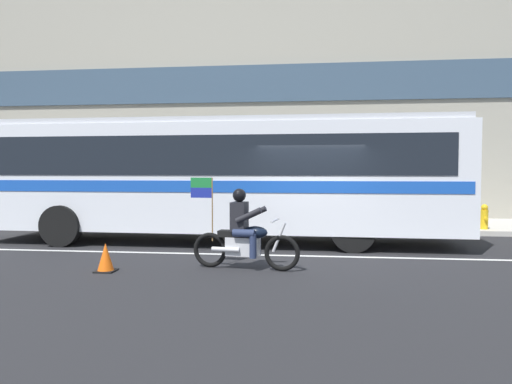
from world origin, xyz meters
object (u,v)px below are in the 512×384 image
(motorcycle_with_rider, at_px, (244,235))
(traffic_cone, at_px, (106,258))
(fire_hydrant, at_px, (484,217))
(transit_bus, at_px, (219,172))

(motorcycle_with_rider, distance_m, traffic_cone, 2.65)
(motorcycle_with_rider, relative_size, traffic_cone, 3.97)
(motorcycle_with_rider, xyz_separation_m, fire_hydrant, (6.45, 5.86, -0.15))
(transit_bus, height_order, fire_hydrant, transit_bus)
(motorcycle_with_rider, xyz_separation_m, traffic_cone, (-2.57, -0.54, -0.41))
(transit_bus, bearing_deg, traffic_cone, -110.14)
(motorcycle_with_rider, relative_size, fire_hydrant, 2.91)
(transit_bus, bearing_deg, fire_hydrant, 18.35)
(transit_bus, distance_m, traffic_cone, 4.45)
(transit_bus, relative_size, fire_hydrant, 16.55)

